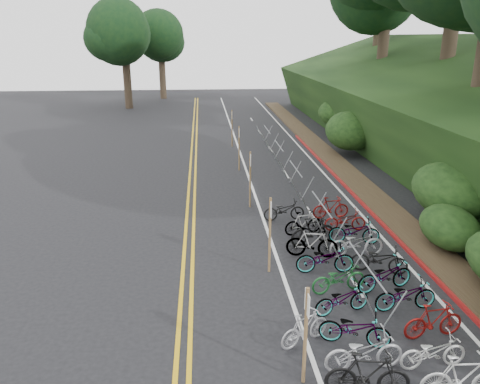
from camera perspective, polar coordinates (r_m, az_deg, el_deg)
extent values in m
plane|color=black|center=(11.00, 4.16, -22.04)|extent=(120.00, 120.00, 0.00)
cube|color=gold|center=(19.62, -6.51, -3.03)|extent=(0.12, 80.00, 0.01)
cube|color=gold|center=(19.61, -5.63, -3.01)|extent=(0.12, 80.00, 0.01)
cube|color=silver|center=(19.75, 2.67, -2.78)|extent=(0.12, 80.00, 0.01)
cube|color=silver|center=(20.69, 14.30, -2.35)|extent=(0.12, 80.00, 0.01)
cube|color=silver|center=(14.88, 13.86, -10.80)|extent=(0.10, 1.60, 0.01)
cube|color=silver|center=(20.12, 8.62, -2.57)|extent=(0.10, 1.60, 0.01)
cube|color=silver|center=(25.69, 5.64, 2.19)|extent=(0.10, 1.60, 0.01)
cube|color=silver|center=(31.42, 3.72, 5.24)|extent=(0.10, 1.60, 0.01)
cube|color=silver|center=(37.23, 2.39, 7.34)|extent=(0.10, 1.60, 0.01)
cube|color=silver|center=(43.10, 1.41, 8.86)|extent=(0.10, 1.60, 0.01)
cube|color=maroon|center=(22.61, 13.92, -0.41)|extent=(0.25, 28.00, 0.10)
cube|color=black|center=(34.02, 21.71, 9.80)|extent=(12.32, 44.00, 9.11)
cube|color=#382819|center=(32.04, 9.60, 5.42)|extent=(1.40, 44.00, 0.16)
ellipsoid|color=#284C19|center=(19.60, 24.27, 0.18)|extent=(2.60, 3.64, 2.08)
ellipsoid|color=#284C19|center=(25.19, 20.46, 5.46)|extent=(2.20, 3.08, 1.76)
ellipsoid|color=#284C19|center=(30.24, 13.26, 7.29)|extent=(3.00, 4.20, 2.40)
ellipsoid|color=#284C19|center=(36.08, 11.49, 9.41)|extent=(2.40, 3.36, 1.92)
ellipsoid|color=#284C19|center=(40.15, 11.80, 11.26)|extent=(2.80, 3.92, 2.24)
ellipsoid|color=#284C19|center=(17.69, 24.16, -3.92)|extent=(1.80, 2.52, 1.44)
ellipsoid|color=#284C19|center=(28.99, 18.79, 8.44)|extent=(3.20, 4.48, 2.56)
cylinder|color=#2D2319|center=(31.96, 24.14, 16.09)|extent=(0.87, 0.87, 6.99)
cylinder|color=#2D2319|center=(38.87, 16.93, 15.49)|extent=(0.81, 0.81, 5.76)
cylinder|color=#2D2319|center=(47.21, 16.43, 17.27)|extent=(0.85, 0.85, 6.58)
cylinder|color=#2D2319|center=(51.03, -13.56, 12.88)|extent=(0.79, 0.79, 5.34)
ellipsoid|color=black|center=(50.83, -13.99, 18.34)|extent=(7.31, 7.31, 6.94)
cylinder|color=#2D2319|center=(58.63, -9.42, 13.59)|extent=(0.76, 0.76, 4.93)
ellipsoid|color=black|center=(58.44, -9.65, 17.87)|extent=(6.39, 6.39, 6.08)
cylinder|color=gray|center=(13.49, 15.14, -8.60)|extent=(0.05, 3.00, 0.05)
cylinder|color=gray|center=(12.54, 15.82, -13.89)|extent=(0.58, 0.04, 1.13)
cylinder|color=gray|center=(12.74, 18.25, -13.60)|extent=(0.58, 0.04, 1.13)
cylinder|color=gray|center=(14.85, 12.14, -8.25)|extent=(0.58, 0.04, 1.13)
cylinder|color=gray|center=(15.01, 14.21, -8.10)|extent=(0.58, 0.04, 1.13)
cylinder|color=gray|center=(17.88, 9.91, -1.43)|extent=(0.05, 3.00, 0.05)
cylinder|color=gray|center=(16.76, 10.04, -4.93)|extent=(0.58, 0.04, 1.13)
cylinder|color=gray|center=(16.91, 11.88, -4.83)|extent=(0.58, 0.04, 1.13)
cylinder|color=gray|center=(19.29, 8.00, -1.66)|extent=(0.58, 0.04, 1.13)
cylinder|color=gray|center=(19.42, 9.61, -1.61)|extent=(0.58, 0.04, 1.13)
cylinder|color=gray|center=(22.52, 6.81, 2.86)|extent=(0.05, 3.00, 0.05)
cylinder|color=gray|center=(21.32, 6.74, 0.36)|extent=(0.58, 0.04, 1.13)
cylinder|color=gray|center=(21.44, 8.21, 0.39)|extent=(0.58, 0.04, 1.13)
cylinder|color=gray|center=(23.95, 5.45, 2.42)|extent=(0.58, 0.04, 1.13)
cylinder|color=gray|center=(24.05, 6.77, 2.45)|extent=(0.58, 0.04, 1.13)
cylinder|color=gray|center=(27.29, 4.77, 5.67)|extent=(0.05, 3.00, 0.05)
cylinder|color=gray|center=(26.04, 4.62, 3.75)|extent=(0.58, 0.04, 1.13)
cylinder|color=gray|center=(26.14, 5.84, 3.77)|extent=(0.58, 0.04, 1.13)
cylinder|color=gray|center=(28.73, 3.74, 5.16)|extent=(0.58, 0.04, 1.13)
cylinder|color=gray|center=(28.81, 4.84, 5.17)|extent=(0.58, 0.04, 1.13)
cylinder|color=gray|center=(32.13, 3.33, 7.63)|extent=(0.05, 3.00, 0.05)
cylinder|color=gray|center=(30.85, 3.15, 6.09)|extent=(0.58, 0.04, 1.13)
cylinder|color=gray|center=(30.93, 4.18, 6.11)|extent=(0.58, 0.04, 1.13)
cylinder|color=gray|center=(33.57, 2.51, 7.11)|extent=(0.58, 0.04, 1.13)
cylinder|color=gray|center=(33.64, 3.46, 7.12)|extent=(0.58, 0.04, 1.13)
cylinder|color=brown|center=(10.35, 7.98, -17.04)|extent=(0.08, 0.08, 2.31)
cube|color=silver|center=(9.91, 8.19, -13.25)|extent=(0.02, 0.40, 0.50)
cylinder|color=brown|center=(14.65, 3.65, -5.31)|extent=(0.08, 0.08, 2.50)
cube|color=silver|center=(14.31, 3.72, -2.01)|extent=(0.02, 0.40, 0.50)
cylinder|color=brown|center=(20.24, 1.24, 1.50)|extent=(0.08, 0.08, 2.50)
cube|color=silver|center=(20.00, 1.26, 3.97)|extent=(0.02, 0.40, 0.50)
cylinder|color=brown|center=(26.02, -0.11, 5.33)|extent=(0.08, 0.08, 2.50)
cube|color=silver|center=(25.83, -0.12, 7.27)|extent=(0.02, 0.40, 0.50)
cylinder|color=brown|center=(31.87, -0.98, 7.76)|extent=(0.08, 0.08, 2.50)
cube|color=silver|center=(31.72, -0.99, 9.35)|extent=(0.02, 0.40, 0.50)
imported|color=#9E9EA3|center=(11.88, 7.91, -16.08)|extent=(1.05, 1.47, 0.87)
imported|color=black|center=(10.64, 15.31, -20.70)|extent=(0.74, 1.81, 1.06)
imported|color=beige|center=(11.20, 25.51, -19.76)|extent=(0.58, 1.79, 1.06)
imported|color=#9E9EA3|center=(11.32, 14.89, -18.28)|extent=(0.78, 1.87, 0.96)
imported|color=beige|center=(11.91, 22.49, -17.53)|extent=(0.68, 1.62, 0.83)
imported|color=slate|center=(12.05, 13.81, -15.84)|extent=(1.12, 1.83, 0.91)
imported|color=maroon|center=(12.88, 22.55, -14.28)|extent=(0.65, 1.64, 0.96)
imported|color=slate|center=(13.19, 12.31, -12.63)|extent=(0.95, 1.71, 0.85)
imported|color=slate|center=(13.78, 19.53, -11.73)|extent=(0.73, 1.78, 0.92)
imported|color=#144C1E|center=(14.15, 11.93, -10.23)|extent=(0.92, 1.78, 0.89)
imported|color=slate|center=(14.56, 17.23, -9.67)|extent=(1.09, 1.93, 0.96)
imported|color=slate|center=(15.13, 10.33, -7.97)|extent=(0.72, 1.87, 0.97)
imported|color=black|center=(15.54, 16.62, -7.84)|extent=(1.15, 1.86, 0.92)
imported|color=slate|center=(16.06, 8.76, -6.12)|extent=(0.85, 1.81, 1.05)
imported|color=#9E9EA3|center=(16.42, 13.99, -6.03)|extent=(0.75, 1.91, 0.99)
imported|color=black|center=(17.00, 8.87, -4.70)|extent=(0.98, 1.82, 1.05)
imported|color=slate|center=(17.40, 13.75, -4.64)|extent=(0.93, 1.90, 0.96)
imported|color=slate|center=(17.84, 7.75, -3.73)|extent=(0.82, 1.60, 0.93)
imported|color=maroon|center=(18.48, 12.69, -3.36)|extent=(0.57, 1.61, 0.85)
imported|color=black|center=(19.09, 5.38, -2.20)|extent=(0.72, 1.73, 0.89)
imported|color=maroon|center=(19.58, 11.02, -1.87)|extent=(0.57, 1.57, 0.92)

